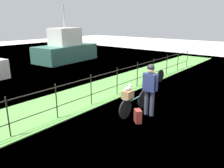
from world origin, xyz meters
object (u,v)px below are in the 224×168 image
Objects in this scene: bicycle_main at (134,104)px; moored_boat_near at (66,49)px; cyclist_person at (150,85)px; bicycle_parked at (155,77)px; terrier_dog at (128,88)px; backpack_on_paving at (138,116)px; wooden_crate at (128,94)px.

bicycle_main is 10.77m from moored_boat_near.
bicycle_parked is at bearing 26.15° from cyclist_person.
backpack_on_paving is at bearing -105.05° from terrier_dog.
terrier_dog is (-0.38, -0.01, 0.63)m from bicycle_main.
wooden_crate is 0.07× the size of moored_boat_near.
bicycle_parked is 8.49m from moored_boat_near.
wooden_crate reaches higher than bicycle_main.
moored_boat_near reaches higher than wooden_crate.
terrier_dog is at bearing -118.96° from moored_boat_near.
backpack_on_paving is 11.42m from moored_boat_near.
cyclist_person reaches higher than bicycle_parked.
wooden_crate is 4.15m from bicycle_parked.
terrier_dog is at bearing 142.55° from cyclist_person.
backpack_on_paving is 4.37m from bicycle_parked.
wooden_crate is at bearing -178.16° from bicycle_main.
terrier_dog is 0.20× the size of bicycle_parked.
bicycle_main is 0.59m from wooden_crate.
backpack_on_paving is at bearing -178.15° from cyclist_person.
moored_boat_near reaches higher than cyclist_person.
terrier_dog is at bearing -178.16° from bicycle_main.
wooden_crate is 0.82× the size of backpack_on_paving.
bicycle_main is at bearing 1.84° from terrier_dog.
terrier_dog reaches higher than bicycle_parked.
cyclist_person is at bearing -153.85° from bicycle_parked.
moored_boat_near is (5.30, 9.57, -0.07)m from terrier_dog.
terrier_dog is 0.90m from backpack_on_paving.
moored_boat_near is at bearing 61.04° from terrier_dog.
terrier_dog reaches higher than wooden_crate.
bicycle_main is at bearing -161.23° from bicycle_parked.
moored_boat_near is (1.38, 8.36, 0.57)m from bicycle_parked.
cyclist_person is (0.19, -0.44, 0.66)m from bicycle_main.
terrier_dog is 0.79× the size of backpack_on_paving.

